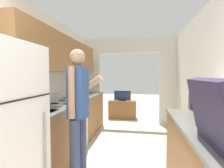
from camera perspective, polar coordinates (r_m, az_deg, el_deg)
name	(u,v)px	position (r m, az deg, el deg)	size (l,w,h in m)	color
wall_left	(43,72)	(3.13, -21.71, 3.74)	(0.38, 6.79, 2.50)	silver
wall_far_with_doorway	(129,74)	(5.12, 5.55, 3.31)	(3.04, 0.06, 2.50)	silver
counter_left	(74,121)	(3.76, -12.43, -11.80)	(0.62, 3.17, 0.93)	brown
range_oven	(65,127)	(3.38, -15.00, -13.44)	(0.66, 0.73, 1.07)	#B7B7BC
person	(78,112)	(2.29, -11.05, -9.06)	(0.56, 0.42, 1.74)	#384266
microwave	(209,103)	(2.38, 29.03, -5.47)	(0.33, 0.53, 0.32)	white
tv_cabinet	(122,109)	(5.80, 3.45, -8.20)	(0.89, 0.42, 0.58)	brown
television	(122,96)	(5.69, 3.42, -3.88)	(0.54, 0.16, 0.32)	black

